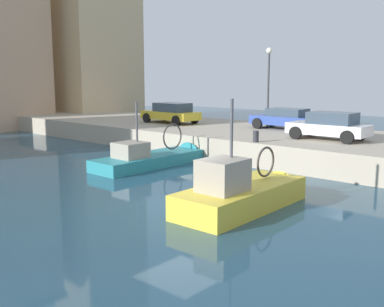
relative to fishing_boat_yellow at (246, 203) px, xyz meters
The scene contains 9 objects.
water_surface 2.15m from the fishing_boat_yellow, 127.79° to the left, with size 80.00×80.00×0.00m, color navy.
quay_wall 10.33m from the fishing_boat_yellow, ahead, with size 9.00×56.00×1.20m, color #ADA08C.
fishing_boat_yellow is the anchor object (origin of this frame).
fishing_boat_teal 8.26m from the fishing_boat_yellow, 67.87° to the left, with size 6.73×2.19×4.03m.
parked_car_white 9.43m from the fishing_boat_yellow, ahead, with size 1.97×3.94×1.38m.
parked_car_yellow 16.54m from the fishing_boat_yellow, 53.04° to the left, with size 2.04×4.24×1.37m.
parked_car_blue 13.15m from the fishing_boat_yellow, 24.94° to the left, with size 1.94×3.98×1.25m.
mooring_bollard_mid 7.20m from the fishing_boat_yellow, 31.51° to the left, with size 0.28×0.28×0.55m, color #2D2D33.
quay_streetlamp 14.12m from the fishing_boat_yellow, 29.63° to the left, with size 0.36×0.36×4.83m.
Camera 1 is at (-10.96, -10.17, 4.31)m, focal length 42.77 mm.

